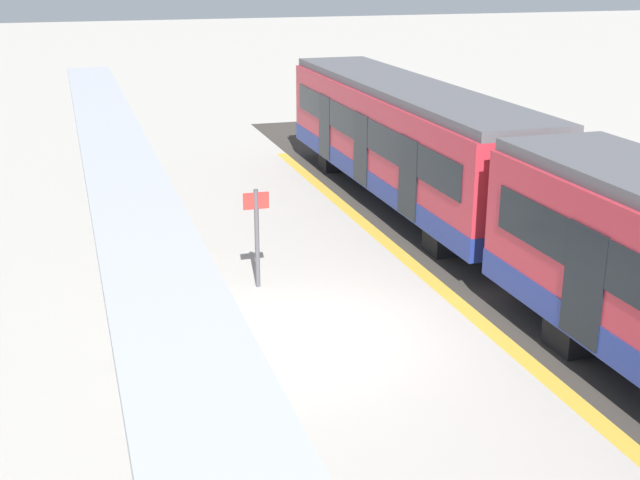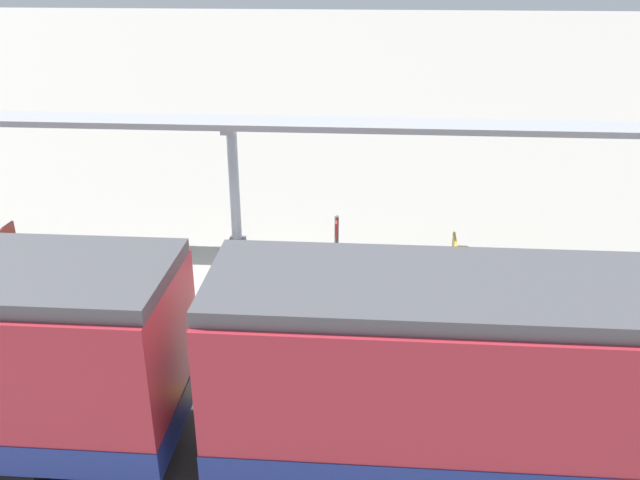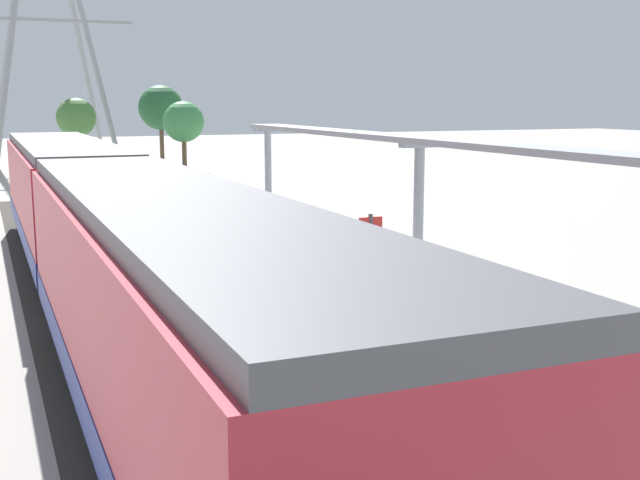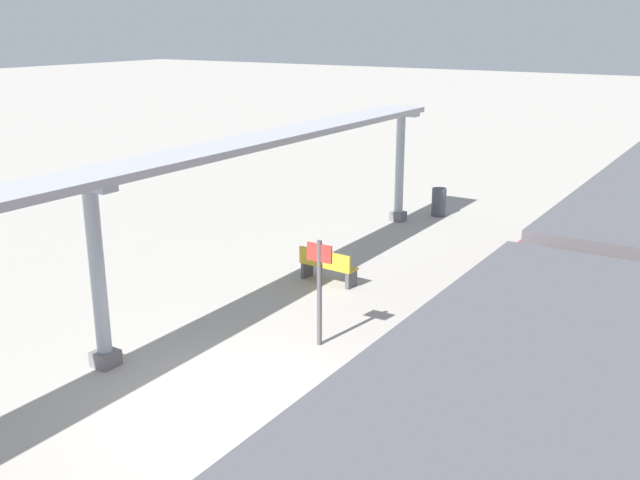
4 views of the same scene
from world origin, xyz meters
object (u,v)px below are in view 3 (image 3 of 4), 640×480
at_px(train_near_carriage, 175,315).
at_px(train_far_carriage, 65,197).
at_px(bench_mid_platform, 522,318).
at_px(passenger_waiting_near_edge, 142,212).
at_px(bench_near_end, 292,228).
at_px(canopy_pillar_third, 268,172).
at_px(platform_info_sign, 370,253).
at_px(canopy_pillar_second, 418,208).

height_order(train_near_carriage, train_far_carriage, same).
distance_m(bench_mid_platform, passenger_waiting_near_edge, 14.70).
xyz_separation_m(bench_near_end, bench_mid_platform, (0.13, -12.26, 0.00)).
distance_m(canopy_pillar_third, platform_info_sign, 15.43).
bearing_deg(bench_near_end, train_far_carriage, 179.61).
relative_size(train_near_carriage, canopy_pillar_second, 3.92).
bearing_deg(canopy_pillar_second, canopy_pillar_third, 90.00).
relative_size(bench_near_end, passenger_waiting_near_edge, 0.91).
distance_m(train_far_carriage, platform_info_sign, 10.74).
height_order(train_far_carriage, canopy_pillar_second, canopy_pillar_second).
relative_size(bench_mid_platform, passenger_waiting_near_edge, 0.92).
relative_size(canopy_pillar_second, bench_mid_platform, 2.34).
relative_size(canopy_pillar_third, bench_mid_platform, 2.34).
bearing_deg(train_near_carriage, canopy_pillar_second, 44.40).
relative_size(train_far_carriage, canopy_pillar_third, 3.92).
relative_size(train_near_carriage, train_far_carriage, 1.00).
bearing_deg(canopy_pillar_second, platform_info_sign, -134.48).
distance_m(canopy_pillar_second, platform_info_sign, 4.19).
height_order(train_near_carriage, canopy_pillar_third, canopy_pillar_third).
height_order(canopy_pillar_second, passenger_waiting_near_edge, canopy_pillar_second).
xyz_separation_m(canopy_pillar_second, bench_mid_platform, (-1.14, -6.11, -1.36)).
relative_size(train_near_carriage, platform_info_sign, 6.33).
bearing_deg(canopy_pillar_second, bench_mid_platform, -100.60).
height_order(train_near_carriage, platform_info_sign, train_near_carriage).
xyz_separation_m(train_near_carriage, train_far_carriage, (0.00, 14.51, 0.00)).
bearing_deg(passenger_waiting_near_edge, bench_mid_platform, -70.98).
height_order(bench_mid_platform, platform_info_sign, platform_info_sign).
relative_size(train_near_carriage, passenger_waiting_near_edge, 8.40).
height_order(bench_mid_platform, passenger_waiting_near_edge, passenger_waiting_near_edge).
bearing_deg(canopy_pillar_third, passenger_waiting_near_edge, -143.49).
distance_m(train_far_carriage, canopy_pillar_second, 10.51).
bearing_deg(train_near_carriage, platform_info_sign, 43.79).
xyz_separation_m(bench_mid_platform, platform_info_sign, (-1.77, 3.14, 0.89)).
distance_m(train_far_carriage, bench_near_end, 7.34).
height_order(train_near_carriage, passenger_waiting_near_edge, train_near_carriage).
bearing_deg(train_far_carriage, bench_near_end, -0.39).
bearing_deg(bench_mid_platform, passenger_waiting_near_edge, 109.02).
bearing_deg(passenger_waiting_near_edge, canopy_pillar_third, 36.51).
bearing_deg(bench_mid_platform, platform_info_sign, 119.44).
bearing_deg(platform_info_sign, bench_near_end, 79.80).
bearing_deg(bench_mid_platform, train_near_carriage, -163.34).
bearing_deg(passenger_waiting_near_edge, canopy_pillar_second, -52.68).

